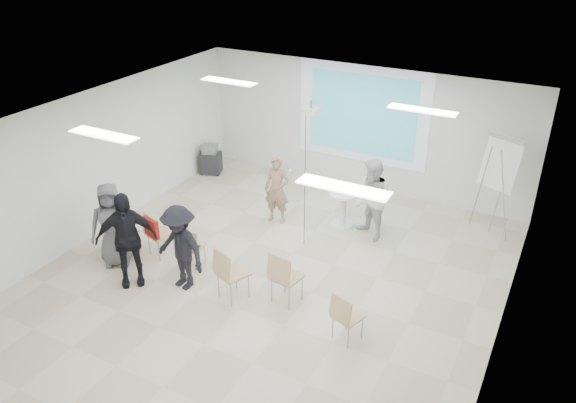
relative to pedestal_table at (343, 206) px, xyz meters
The scene contains 30 objects.
floor 2.59m from the pedestal_table, 99.56° to the right, with size 8.00×9.00×0.10m, color beige.
ceiling 3.63m from the pedestal_table, 99.56° to the right, with size 8.00×9.00×0.10m, color white.
wall_back 2.33m from the pedestal_table, 101.66° to the left, with size 8.00×0.10×3.00m, color silver.
wall_left 5.23m from the pedestal_table, 150.74° to the right, with size 0.10×9.00×3.00m, color silver.
wall_right 4.53m from the pedestal_table, 34.63° to the right, with size 0.10×9.00×3.00m, color silver.
projection_halo 2.45m from the pedestal_table, 102.03° to the left, with size 3.20×0.01×2.30m, color silver.
projection_image 2.44m from the pedestal_table, 102.12° to the left, with size 2.60×0.01×1.90m, color #35A4B6.
pedestal_table is the anchor object (origin of this frame).
player_left 1.48m from the pedestal_table, 160.43° to the right, with size 0.63×0.43×1.73m, color #9E7761.
player_right 0.86m from the pedestal_table, 14.12° to the right, with size 0.92×0.73×1.90m, color silver.
controller_left 1.36m from the pedestal_table, 168.96° to the right, with size 0.04×0.11×0.04m, color silver.
controller_right 0.97m from the pedestal_table, ahead, with size 0.04×0.11×0.04m, color white.
chair_far_left 4.56m from the pedestal_table, 137.85° to the right, with size 0.52×0.54×0.91m.
chair_left_mid 3.91m from the pedestal_table, 133.85° to the right, with size 0.55×0.58×0.93m.
chair_left_inner 3.40m from the pedestal_table, 123.48° to the right, with size 0.45×0.48×0.83m.
chair_center 3.40m from the pedestal_table, 101.98° to the right, with size 0.61×0.64×0.99m.
chair_right_inner 3.00m from the pedestal_table, 86.58° to the right, with size 0.54×0.57×1.00m.
chair_right_far 3.69m from the pedestal_table, 66.59° to the right, with size 0.52×0.54×0.86m.
red_jacket 4.00m from the pedestal_table, 132.16° to the right, with size 0.40×0.09×0.38m, color #A91C14.
laptop 3.33m from the pedestal_table, 124.52° to the right, with size 0.30×0.22×0.02m, color black.
audience_left 4.57m from the pedestal_table, 124.52° to the right, with size 1.20×0.72×2.07m, color black.
audience_mid 3.80m from the pedestal_table, 116.07° to the right, with size 1.18×0.65×1.83m, color black.
audience_outer 4.71m from the pedestal_table, 134.12° to the right, with size 0.91×0.60×1.86m, color slate.
flipchart_easel 3.27m from the pedestal_table, 22.24° to the left, with size 0.85×0.68×2.13m.
av_cart 4.21m from the pedestal_table, 166.76° to the left, with size 0.64×0.57×0.78m.
ceiling_projector 2.47m from the pedestal_table, 107.66° to the right, with size 0.30×0.25×3.00m.
fluor_panel_nw 3.52m from the pedestal_table, 168.21° to the right, with size 1.20×0.30×0.02m, color white.
fluor_panel_ne 3.01m from the pedestal_table, 17.76° to the right, with size 1.20×0.30×0.02m, color white.
fluor_panel_sw 5.31m from the pedestal_table, 121.16° to the right, with size 1.20×0.30×0.02m, color white.
fluor_panel_se 4.98m from the pedestal_table, 68.50° to the right, with size 1.20×0.30×0.02m, color white.
Camera 1 is at (4.34, -7.37, 5.99)m, focal length 35.00 mm.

